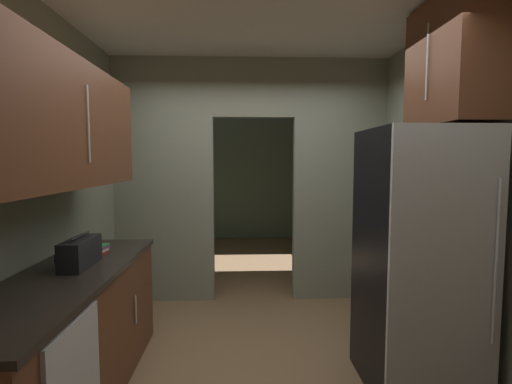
% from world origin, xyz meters
% --- Properties ---
extents(ground, '(20.00, 20.00, 0.00)m').
position_xyz_m(ground, '(0.00, 0.00, 0.00)').
color(ground, brown).
extents(kitchen_overhead_slab, '(3.50, 7.17, 0.06)m').
position_xyz_m(kitchen_overhead_slab, '(0.00, 0.47, 2.80)').
color(kitchen_overhead_slab, silver).
extents(kitchen_partition, '(3.10, 0.12, 2.77)m').
position_xyz_m(kitchen_partition, '(-0.01, 1.58, 1.48)').
color(kitchen_partition, gray).
rests_on(kitchen_partition, ground).
extents(adjoining_room_shell, '(3.10, 3.54, 2.77)m').
position_xyz_m(adjoining_room_shell, '(0.00, 3.87, 1.39)').
color(adjoining_room_shell, slate).
rests_on(adjoining_room_shell, ground).
extents(refrigerator, '(0.71, 0.78, 1.84)m').
position_xyz_m(refrigerator, '(1.12, -0.20, 0.92)').
color(refrigerator, black).
rests_on(refrigerator, ground).
extents(lower_cabinet_run, '(0.63, 2.11, 0.90)m').
position_xyz_m(lower_cabinet_run, '(-1.24, -0.36, 0.45)').
color(lower_cabinet_run, brown).
rests_on(lower_cabinet_run, ground).
extents(upper_cabinet_counterside, '(0.36, 1.90, 0.79)m').
position_xyz_m(upper_cabinet_counterside, '(-1.24, -0.36, 1.85)').
color(upper_cabinet_counterside, brown).
extents(upper_cabinet_fridgeside, '(0.36, 0.78, 0.88)m').
position_xyz_m(upper_cabinet_fridgeside, '(1.37, -0.10, 2.31)').
color(upper_cabinet_fridgeside, brown).
extents(boombox, '(0.16, 0.40, 0.22)m').
position_xyz_m(boombox, '(-1.21, -0.19, 1.00)').
color(boombox, black).
rests_on(boombox, lower_cabinet_run).
extents(book_stack, '(0.15, 0.15, 0.08)m').
position_xyz_m(book_stack, '(-1.22, 0.15, 0.94)').
color(book_stack, red).
rests_on(book_stack, lower_cabinet_run).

